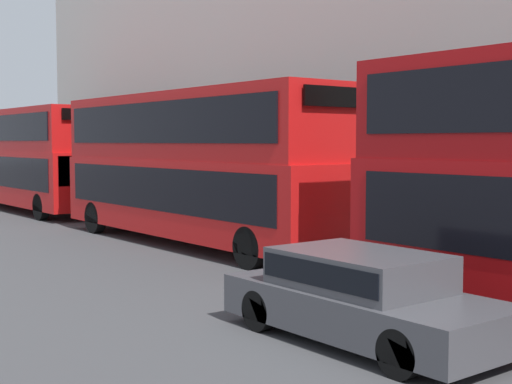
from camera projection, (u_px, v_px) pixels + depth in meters
The scene contains 3 objects.
bus_second_in_queue at pixel (194, 162), 20.12m from camera, with size 2.59×11.43×4.28m.
bus_third_in_queue at pixel (33, 155), 30.03m from camera, with size 2.59×10.73×4.25m.
car_hatchback at pixel (362, 294), 10.42m from camera, with size 1.88×4.43×1.32m.
Camera 1 is at (-9.31, 1.18, 2.93)m, focal length 50.00 mm.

